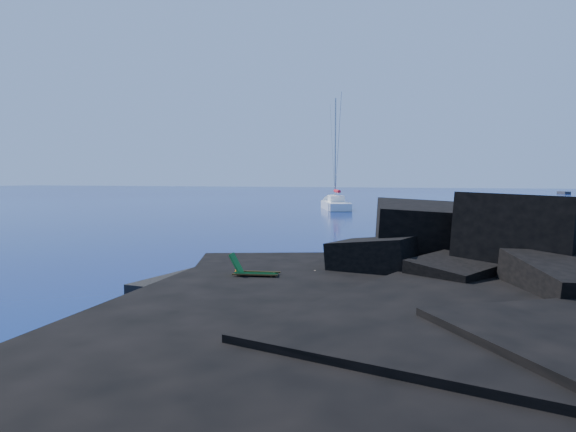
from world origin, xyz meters
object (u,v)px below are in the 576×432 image
at_px(sunbather, 302,273).
at_px(distant_boat_a, 564,194).
at_px(marker_cone, 237,274).
at_px(sailboat, 335,209).
at_px(deck_chair, 256,267).

relative_size(sunbather, distant_boat_a, 0.36).
distance_m(marker_cone, distant_boat_a, 136.73).
bearing_deg(sunbather, marker_cone, -152.70).
distance_m(sailboat, marker_cone, 52.55).
bearing_deg(marker_cone, deck_chair, 7.08).
xyz_separation_m(sailboat, deck_chair, (10.70, -51.50, 0.93)).
bearing_deg(marker_cone, sailboat, 100.93).
height_order(deck_chair, marker_cone, deck_chair).
bearing_deg(sailboat, deck_chair, -100.37).
bearing_deg(sailboat, sunbather, -98.69).
bearing_deg(sunbather, sailboat, 88.61).
xyz_separation_m(sailboat, marker_cone, (9.97, -51.60, 0.66)).
xyz_separation_m(deck_chair, distant_boat_a, (25.27, 134.14, -0.93)).
height_order(marker_cone, distant_boat_a, marker_cone).
bearing_deg(sailboat, distant_boat_a, 44.36).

